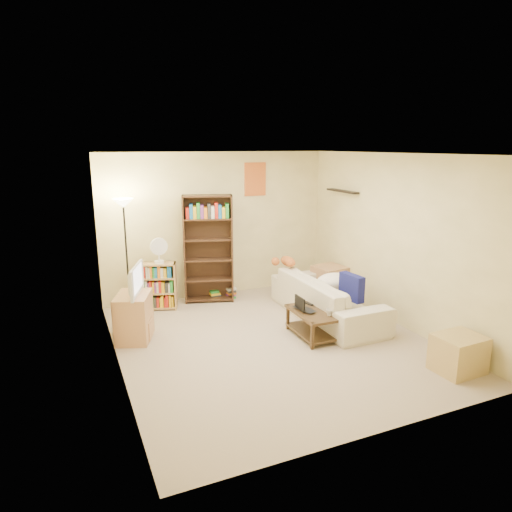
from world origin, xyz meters
The scene contains 19 objects.
room centered at (0.00, 0.01, 1.62)m, with size 4.50×4.54×2.52m.
sofa centered at (1.16, 0.47, 0.32)m, with size 0.86×2.20×0.64m, color beige.
navy_pillow centered at (1.27, 0.00, 0.61)m, with size 0.42×0.13×0.38m, color navy.
cream_blanket centered at (1.32, 0.52, 0.55)m, with size 0.59×0.42×0.25m, color white.
tabby_cat centered at (0.87, 1.31, 0.73)m, with size 0.50×0.18×0.17m.
coffee_table centered at (0.58, -0.08, 0.23)m, with size 0.48×0.84×0.37m.
laptop centered at (0.55, 0.01, 0.38)m, with size 0.32×0.41×0.03m, color black.
laptop_screen centered at (0.43, 0.01, 0.48)m, with size 0.01×0.28×0.18m, color white.
mug centered at (0.71, -0.30, 0.41)m, with size 0.10×0.10×0.08m, color silver.
tv_remote centered at (0.68, 0.19, 0.38)m, with size 0.05×0.15×0.02m, color black.
tv_stand centered at (-1.70, 0.81, 0.32)m, with size 0.43×0.60×0.64m, color tan.
television centered at (-1.70, 0.81, 0.85)m, with size 0.34×0.69×0.41m, color black.
tall_bookshelf centered at (-0.27, 1.93, 0.96)m, with size 0.86×0.49×1.81m.
short_bookshelf centered at (-1.15, 1.89, 0.39)m, with size 0.64×0.42×0.77m.
desk_fan centered at (-1.11, 1.84, 1.00)m, with size 0.27×0.15×0.42m.
floor_lamp centered at (-1.62, 1.80, 1.46)m, with size 0.31×0.31×1.83m.
side_table centered at (1.72, 1.28, 0.28)m, with size 0.49×0.49×0.56m, color tan.
end_cabinet centered at (1.65, -1.64, 0.22)m, with size 0.54×0.45×0.45m, color tan.
book_stacks centered at (-0.01, 1.95, 0.08)m, with size 0.45×0.20×0.18m.
Camera 1 is at (-2.49, -5.22, 2.61)m, focal length 32.00 mm.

